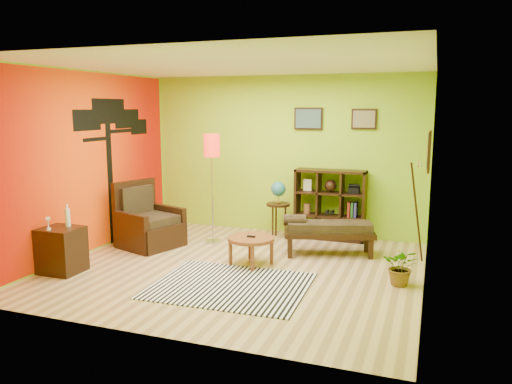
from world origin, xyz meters
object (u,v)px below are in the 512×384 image
(armchair, at_px, (148,227))
(coffee_table, at_px, (251,241))
(bench, at_px, (327,229))
(potted_plant, at_px, (401,271))
(side_cabinet, at_px, (62,250))
(globe_table, at_px, (278,195))
(cube_shelf, at_px, (331,205))
(floor_lamp, at_px, (212,155))

(armchair, bearing_deg, coffee_table, -11.09)
(bench, height_order, potted_plant, bench)
(bench, bearing_deg, side_cabinet, -147.94)
(globe_table, bearing_deg, armchair, -146.97)
(side_cabinet, relative_size, cube_shelf, 0.78)
(side_cabinet, xyz_separation_m, globe_table, (2.24, 2.77, 0.43))
(globe_table, bearing_deg, coffee_table, -86.74)
(armchair, xyz_separation_m, floor_lamp, (0.92, 0.53, 1.15))
(globe_table, height_order, bench, globe_table)
(armchair, relative_size, side_cabinet, 1.16)
(armchair, relative_size, globe_table, 1.10)
(floor_lamp, bearing_deg, armchair, -150.10)
(coffee_table, distance_m, globe_table, 1.64)
(floor_lamp, height_order, bench, floor_lamp)
(floor_lamp, bearing_deg, globe_table, 35.95)
(coffee_table, height_order, globe_table, globe_table)
(armchair, bearing_deg, side_cabinet, -103.97)
(globe_table, bearing_deg, cube_shelf, 14.70)
(globe_table, distance_m, bench, 1.29)
(globe_table, distance_m, potted_plant, 2.84)
(side_cabinet, distance_m, potted_plant, 4.55)
(globe_table, distance_m, cube_shelf, 0.91)
(floor_lamp, distance_m, potted_plant, 3.52)
(globe_table, bearing_deg, bench, -35.95)
(coffee_table, height_order, bench, bench)
(armchair, height_order, bench, armchair)
(armchair, height_order, cube_shelf, cube_shelf)
(armchair, bearing_deg, bench, 9.41)
(potted_plant, bearing_deg, globe_table, 141.69)
(coffee_table, distance_m, armchair, 1.98)
(armchair, xyz_separation_m, globe_table, (1.85, 1.21, 0.43))
(side_cabinet, bearing_deg, floor_lamp, 57.90)
(coffee_table, xyz_separation_m, potted_plant, (2.09, -0.14, -0.16))
(globe_table, relative_size, cube_shelf, 0.82)
(coffee_table, bearing_deg, floor_lamp, 138.18)
(coffee_table, distance_m, cube_shelf, 1.99)
(bench, bearing_deg, coffee_table, -137.02)
(bench, distance_m, potted_plant, 1.55)
(floor_lamp, relative_size, potted_plant, 3.67)
(armchair, bearing_deg, globe_table, 33.03)
(coffee_table, distance_m, potted_plant, 2.10)
(coffee_table, relative_size, globe_table, 0.68)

